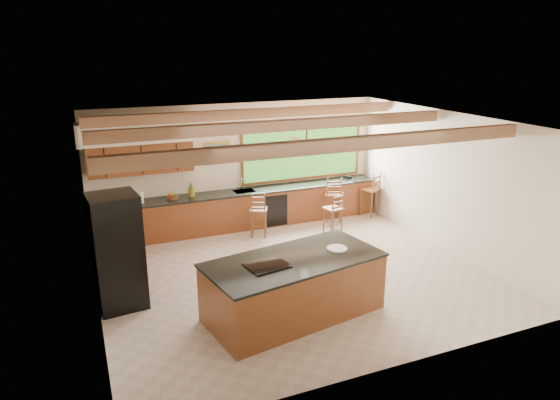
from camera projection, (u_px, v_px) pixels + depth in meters
name	position (u px, v px, depth m)	size (l,w,h in m)	color
ground	(293.00, 274.00, 9.81)	(7.20, 7.20, 0.00)	beige
room_shell	(272.00, 158.00, 9.67)	(7.27, 6.54, 3.02)	silver
counter_run	(217.00, 218.00, 11.59)	(7.12, 3.10, 1.27)	brown
island	(294.00, 287.00, 8.20)	(3.09, 1.84, 1.03)	brown
refrigerator	(117.00, 252.00, 8.35)	(0.85, 0.83, 2.00)	black
bar_stool_a	(259.00, 211.00, 11.52)	(0.52, 0.52, 1.09)	brown
bar_stool_b	(334.00, 195.00, 12.52)	(0.55, 0.55, 1.19)	brown
bar_stool_c	(334.00, 210.00, 11.64)	(0.44, 0.44, 1.06)	brown
bar_stool_d	(371.00, 190.00, 12.92)	(0.57, 0.57, 1.19)	brown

